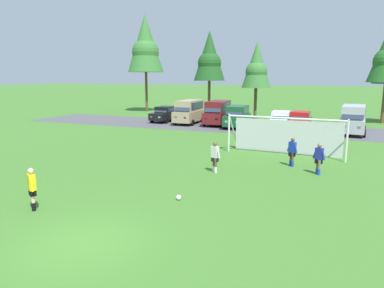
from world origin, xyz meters
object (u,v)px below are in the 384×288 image
at_px(soccer_goal, 286,135).
at_px(parked_car_slot_center_left, 218,112).
at_px(player_defender_far, 319,159).
at_px(parked_car_slot_center, 237,116).
at_px(parked_car_slot_left, 189,111).
at_px(soccer_ball, 179,197).
at_px(parked_car_slot_far_left, 165,114).
at_px(player_midfield_center, 292,152).
at_px(parked_car_slot_center_right, 281,120).
at_px(parked_car_slot_far_right, 353,119).
at_px(player_striker_near, 215,157).
at_px(parked_car_slot_right, 300,120).
at_px(referee, 32,189).

xyz_separation_m(soccer_goal, parked_car_slot_center_left, (-8.56, 11.90, 0.05)).
relative_size(player_defender_far, parked_car_slot_center, 0.35).
bearing_deg(soccer_goal, parked_car_slot_left, 135.02).
bearing_deg(parked_car_slot_center_left, parked_car_slot_left, -177.54).
height_order(soccer_ball, parked_car_slot_far_left, parked_car_slot_far_left).
distance_m(player_midfield_center, parked_car_slot_center_right, 14.87).
distance_m(parked_car_slot_center, parked_car_slot_center_right, 4.24).
height_order(parked_car_slot_far_left, parked_car_slot_left, parked_car_slot_left).
bearing_deg(parked_car_slot_far_left, parked_car_slot_far_right, -4.71).
bearing_deg(parked_car_slot_center, parked_car_slot_far_left, 170.79).
bearing_deg(parked_car_slot_center, player_defender_far, -61.07).
bearing_deg(parked_car_slot_center_left, parked_car_slot_far_right, -5.61).
xyz_separation_m(player_striker_near, player_defender_far, (5.10, 1.65, 0.00)).
bearing_deg(player_defender_far, parked_car_slot_center, 118.93).
distance_m(soccer_ball, parked_car_slot_center, 21.75).
bearing_deg(parked_car_slot_center_right, parked_car_slot_right, 11.53).
xyz_separation_m(soccer_ball, parked_car_slot_left, (-8.92, 22.44, 1.23)).
distance_m(referee, parked_car_slot_center_right, 25.79).
distance_m(soccer_goal, parked_car_slot_far_right, 11.49).
bearing_deg(parked_car_slot_center_right, player_midfield_center, -79.37).
bearing_deg(parked_car_slot_far_right, parked_car_slot_far_left, 175.29).
height_order(player_striker_near, player_midfield_center, same).
relative_size(soccer_ball, referee, 0.13).
bearing_deg(parked_car_slot_right, parked_car_slot_center, -170.48).
bearing_deg(parked_car_slot_left, soccer_ball, -68.33).
xyz_separation_m(player_midfield_center, parked_car_slot_far_right, (3.60, 13.81, 0.52)).
relative_size(parked_car_slot_center_left, parked_car_slot_far_right, 0.99).
height_order(referee, parked_car_slot_right, parked_car_slot_right).
relative_size(player_defender_far, parked_car_slot_center_right, 0.38).
bearing_deg(player_striker_near, parked_car_slot_center_left, 107.64).
xyz_separation_m(soccer_ball, parked_car_slot_right, (2.63, 22.47, 0.77)).
height_order(parked_car_slot_far_left, parked_car_slot_far_right, parked_car_slot_far_right).
distance_m(player_striker_near, parked_car_slot_right, 18.03).
height_order(player_defender_far, parked_car_slot_center_left, parked_car_slot_center_left).
relative_size(referee, player_striker_near, 1.00).
relative_size(soccer_goal, parked_car_slot_right, 1.76).
bearing_deg(parked_car_slot_center_right, player_defender_far, -75.09).
distance_m(soccer_goal, player_midfield_center, 3.31).
bearing_deg(parked_car_slot_far_right, player_defender_far, -98.05).
bearing_deg(parked_car_slot_far_left, parked_car_slot_right, -1.66).
height_order(parked_car_slot_left, parked_car_slot_far_right, same).
xyz_separation_m(referee, player_midfield_center, (8.27, 10.57, 0.00)).
distance_m(parked_car_slot_center_left, parked_car_slot_center, 2.66).
height_order(soccer_goal, player_midfield_center, soccer_goal).
bearing_deg(player_midfield_center, parked_car_slot_left, 129.99).
bearing_deg(player_striker_near, player_midfield_center, 38.37).
distance_m(soccer_ball, player_midfield_center, 8.35).
bearing_deg(soccer_ball, parked_car_slot_far_left, 117.81).
height_order(soccer_goal, parked_car_slot_center_right, soccer_goal).
distance_m(parked_car_slot_far_left, parked_car_slot_center, 8.89).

